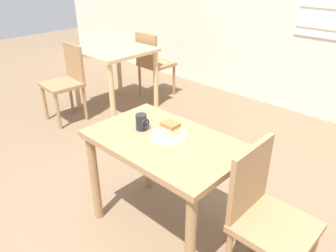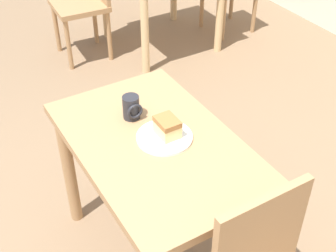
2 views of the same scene
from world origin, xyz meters
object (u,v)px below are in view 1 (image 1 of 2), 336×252
object	(u,v)px
chair_far_corner	(67,80)
chair_far_opposite	(153,62)
plate	(169,136)
dining_table_far	(114,59)
dining_table_near	(165,157)
coffee_mug	(142,122)
chair_near_window	(265,216)
cake_slice	(170,128)

from	to	relation	value
chair_far_corner	chair_far_opposite	size ratio (longest dim) A/B	1.00
chair_far_corner	plate	xyz separation A→B (m)	(2.04, -0.49, 0.25)
dining_table_far	dining_table_near	bearing A→B (deg)	-30.44
chair_far_opposite	coffee_mug	bearing A→B (deg)	134.50
chair_near_window	chair_far_opposite	xyz separation A→B (m)	(-2.50, 1.62, 0.00)
cake_slice	coffee_mug	world-z (taller)	coffee_mug
chair_far_corner	chair_far_opposite	world-z (taller)	same
chair_far_opposite	cake_slice	xyz separation A→B (m)	(1.83, -1.65, 0.29)
coffee_mug	chair_far_opposite	bearing A→B (deg)	133.86
chair_far_corner	coffee_mug	xyz separation A→B (m)	(1.85, -0.54, 0.30)
plate	cake_slice	bearing A→B (deg)	95.67
dining_table_near	plate	bearing A→B (deg)	92.81
plate	chair_near_window	bearing A→B (deg)	3.37
cake_slice	coffee_mug	bearing A→B (deg)	-161.62
plate	coffee_mug	bearing A→B (deg)	-165.74
chair_far_corner	chair_far_opposite	bearing A→B (deg)	83.90
dining_table_far	plate	size ratio (longest dim) A/B	3.57
chair_near_window	coffee_mug	size ratio (longest dim) A/B	8.26
chair_near_window	plate	size ratio (longest dim) A/B	3.80
dining_table_near	plate	size ratio (longest dim) A/B	4.22
chair_far_corner	cake_slice	xyz separation A→B (m)	(2.04, -0.48, 0.29)
chair_near_window	chair_far_corner	bearing A→B (deg)	80.50
chair_far_opposite	chair_near_window	bearing A→B (deg)	147.75
dining_table_far	chair_near_window	world-z (taller)	chair_near_window
dining_table_far	coffee_mug	xyz separation A→B (m)	(1.71, -1.12, 0.15)
chair_far_opposite	coffee_mug	distance (m)	2.39
chair_far_corner	chair_far_opposite	distance (m)	1.18
dining_table_near	plate	distance (m)	0.14
chair_near_window	cake_slice	xyz separation A→B (m)	(-0.67, -0.03, 0.29)
dining_table_near	dining_table_far	world-z (taller)	dining_table_far
dining_table_near	chair_far_opposite	xyz separation A→B (m)	(-1.83, 1.70, -0.12)
coffee_mug	chair_near_window	bearing A→B (deg)	5.82
dining_table_far	chair_far_corner	xyz separation A→B (m)	(-0.14, -0.58, -0.15)
dining_table_far	cake_slice	distance (m)	2.18
dining_table_near	cake_slice	size ratio (longest dim) A/B	9.36
chair_far_corner	coffee_mug	distance (m)	1.95
chair_far_corner	coffee_mug	bearing A→B (deg)	-12.47
dining_table_near	cake_slice	distance (m)	0.19
dining_table_far	chair_far_opposite	bearing A→B (deg)	83.48
chair_near_window	cake_slice	size ratio (longest dim) A/B	8.43
cake_slice	chair_near_window	bearing A→B (deg)	2.14
dining_table_near	dining_table_far	size ratio (longest dim) A/B	1.18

